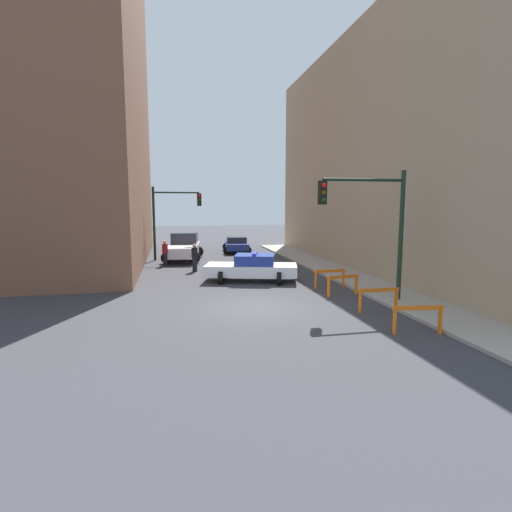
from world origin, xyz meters
name	(u,v)px	position (x,y,z in m)	size (l,w,h in m)	color
ground_plane	(257,308)	(0.00, 0.00, 0.00)	(120.00, 120.00, 0.00)	#38383D
sidewalk_right	(402,298)	(6.20, 0.00, 0.06)	(2.40, 44.00, 0.12)	#9E998E
building_corner_left	(25,87)	(-12.00, 14.00, 11.34)	(14.00, 20.00, 22.68)	brown
building_right	(439,153)	(13.40, 8.00, 7.17)	(12.00, 28.00, 14.34)	tan
traffic_light_near	(375,216)	(4.73, -0.21, 3.53)	(3.64, 0.35, 5.20)	black
traffic_light_far	(170,212)	(-3.30, 14.31, 3.40)	(3.44, 0.35, 5.20)	black
police_car	(252,267)	(0.85, 5.29, 0.72)	(5.02, 3.12, 1.52)	white
white_truck	(184,247)	(-2.38, 14.31, 0.91)	(3.11, 5.62, 1.90)	silver
parked_car_near	(236,244)	(2.05, 17.96, 0.67)	(2.55, 4.46, 1.31)	navy
pedestrian_crossing	(195,257)	(-1.90, 8.96, 0.86)	(0.46, 0.46, 1.66)	black
pedestrian_corner	(165,253)	(-3.65, 11.49, 0.86)	(0.43, 0.43, 1.66)	black
barrier_front	(418,315)	(4.17, -4.11, 0.62)	(1.59, 0.39, 0.90)	orange
barrier_mid	(379,296)	(4.29, -1.52, 0.62)	(1.60, 0.21, 0.90)	orange
barrier_back	(343,282)	(4.10, 1.26, 0.62)	(1.58, 0.44, 0.90)	orange
barrier_corner	(330,275)	(4.15, 2.85, 0.62)	(1.60, 0.26, 0.90)	orange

